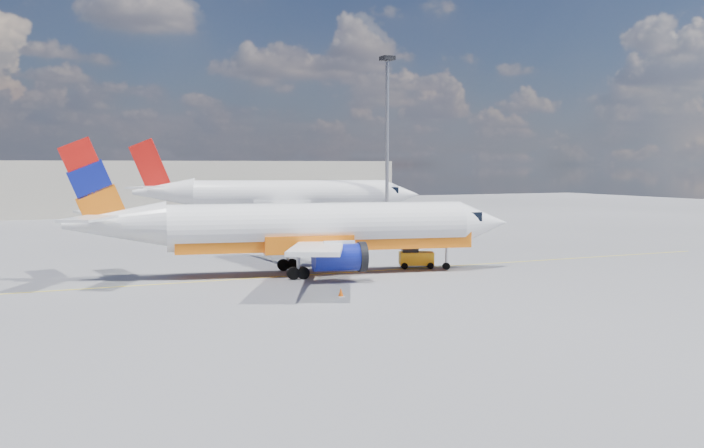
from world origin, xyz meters
name	(u,v)px	position (x,y,z in m)	size (l,w,h in m)	color
ground	(327,281)	(0.00, 0.00, 0.00)	(240.00, 240.00, 0.00)	#5A5A5F
taxi_line	(309,275)	(0.00, 3.00, 0.01)	(70.00, 0.15, 0.01)	yellow
terminal_main	(168,187)	(5.00, 75.00, 4.00)	(70.00, 14.00, 8.00)	#BCB3A2
main_jet	(305,229)	(-0.17, 3.31, 3.09)	(30.77, 23.80, 9.28)	white
second_jet	(282,197)	(12.54, 44.14, 3.54)	(34.88, 26.44, 10.62)	white
gse_tug	(415,257)	(8.23, 3.13, 0.82)	(2.73, 2.24, 1.72)	black
traffic_cone	(341,292)	(-1.61, -5.95, 0.24)	(0.36, 0.36, 0.50)	white
floodlight_mast	(387,125)	(23.71, 37.90, 12.17)	(1.48, 1.48, 20.30)	gray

